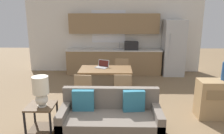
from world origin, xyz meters
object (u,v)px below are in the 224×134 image
Objects in this scene: refrigerator at (173,48)px; dining_table at (106,71)px; side_table at (42,115)px; dining_chair_far_right at (122,71)px; table_lamp at (41,90)px; dining_chair_near_left at (85,88)px; couch at (110,117)px; credenza at (221,99)px; laptop at (103,66)px; dining_chair_near_right at (123,88)px.

refrigerator reaches higher than dining_table.
dining_chair_far_right reaches higher than side_table.
dining_table is 2.29m from table_lamp.
refrigerator is 4.00m from dining_chair_near_left.
dining_chair_far_right is (-1.84, -1.33, -0.51)m from refrigerator.
table_lamp reaches higher than couch.
dining_chair_near_left reaches higher than credenza.
laptop is at bearing 151.87° from credenza.
table_lamp is 0.66× the size of dining_chair_near_right.
refrigerator is at bearing 62.43° from couch.
laptop is at bearing -130.42° from dining_chair_far_right.
table_lamp is at bearing -175.15° from couch.
laptop is at bearing -141.13° from refrigerator.
couch is 4.59× the size of laptop.
dining_chair_far_right is (0.00, 1.50, 0.00)m from dining_chair_near_right.
couch reaches higher than side_table.
couch is at bearing 78.59° from dining_chair_near_right.
dining_chair_far_right is at bearing 59.18° from dining_table.
table_lamp is 0.66× the size of dining_chair_near_left.
refrigerator is 1.07× the size of couch.
dining_table is 0.76× the size of couch.
dining_table is 1.66× the size of dining_chair_far_right.
side_table is at bearing 40.39° from dining_chair_near_right.
couch is at bearing -84.45° from dining_table.
refrigerator is 1.97× the size of credenza.
couch reaches higher than dining_table.
dining_chair_far_right reaches higher than credenza.
dining_chair_far_right is at bearing 62.13° from table_lamp.
dining_chair_near_left is at bearing -117.72° from dining_chair_far_right.
couch is 2.19× the size of dining_chair_far_right.
table_lamp is at bearing -41.23° from side_table.
refrigerator is 2.33m from dining_chair_far_right.
refrigerator is 5.28m from table_lamp.
dining_chair_far_right is at bearing -89.43° from dining_chair_near_right.
dining_chair_near_left reaches higher than side_table.
dining_table is 0.90m from dining_chair_near_right.
dining_table is 1.66× the size of dining_chair_near_right.
dining_chair_far_right reaches higher than dining_table.
laptop is at bearing 97.65° from couch.
dining_table reaches higher than side_table.
dining_chair_near_right is at bearing 41.11° from table_lamp.
side_table is 1.35m from dining_chair_near_left.
dining_table is (-2.28, -2.08, -0.31)m from refrigerator.
laptop reaches higher than dining_chair_far_right.
table_lamp is at bearing 72.17° from dining_chair_near_left.
refrigerator reaches higher than dining_chair_far_right.
credenza reaches higher than couch.
couch is (0.19, -1.93, -0.34)m from dining_table.
credenza is at bearing 167.83° from dining_chair_near_right.
side_table is 0.70× the size of dining_chair_far_right.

